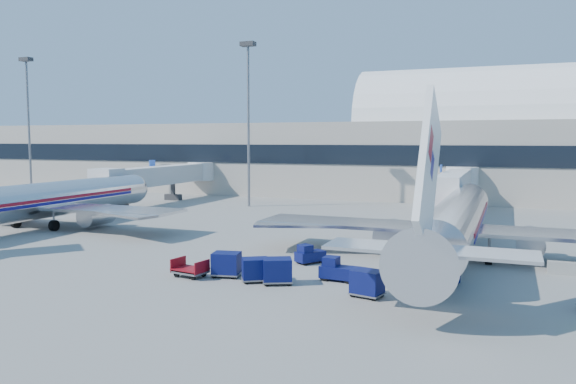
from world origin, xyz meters
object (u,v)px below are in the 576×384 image
at_px(cart_solo_near, 367,283).
at_px(tug_right, 441,274).
at_px(jetbridge_mid, 165,175).
at_px(tug_lead, 337,270).
at_px(airliner_mid, 41,200).
at_px(cart_train_a, 277,270).
at_px(cart_open_red, 191,271).
at_px(tug_left, 309,255).
at_px(cart_train_c, 227,264).
at_px(airliner_main, 455,222).
at_px(mast_far_west, 28,106).
at_px(barrier_near, 571,269).
at_px(jetbridge_near, 455,184).
at_px(mast_west, 248,100).
at_px(cart_train_b, 255,269).

bearing_deg(cart_solo_near, tug_right, 65.77).
xyz_separation_m(jetbridge_mid, tug_lead, (37.83, -36.14, -3.21)).
distance_m(airliner_mid, jetbridge_mid, 26.43).
xyz_separation_m(tug_right, cart_train_a, (-9.83, -4.07, 0.28)).
bearing_deg(cart_solo_near, airliner_mid, 174.44).
bearing_deg(cart_open_red, tug_left, 58.52).
distance_m(tug_left, cart_train_c, 7.17).
distance_m(airliner_main, mast_far_west, 75.44).
relative_size(airliner_mid, mast_far_west, 1.65).
xyz_separation_m(jetbridge_mid, tug_right, (44.32, -34.35, -3.31)).
bearing_deg(cart_train_c, airliner_mid, 146.71).
bearing_deg(tug_left, barrier_near, -46.10).
bearing_deg(mast_far_west, airliner_main, -20.01).
relative_size(jetbridge_near, cart_train_a, 11.72).
bearing_deg(tug_lead, tug_right, 18.86).
height_order(tug_right, tug_left, tug_left).
xyz_separation_m(airliner_main, airliner_mid, (-42.00, 0.00, 0.00)).
height_order(tug_right, cart_open_red, tug_right).
xyz_separation_m(mast_far_west, cart_train_c, (56.12, -37.13, -13.90)).
bearing_deg(tug_right, cart_train_c, -137.37).
height_order(mast_west, cart_train_b, mast_west).
bearing_deg(barrier_near, airliner_mid, 177.13).
distance_m(cart_train_a, cart_solo_near, 6.16).
relative_size(jetbridge_mid, barrier_near, 9.17).
relative_size(cart_train_b, cart_solo_near, 1.06).
xyz_separation_m(airliner_main, tug_left, (-10.05, -5.58, -2.26)).
distance_m(airliner_mid, mast_west, 30.57).
bearing_deg(cart_solo_near, cart_train_b, -172.68).
xyz_separation_m(airliner_mid, jetbridge_mid, (-2.40, 26.30, 1.00)).
distance_m(barrier_near, cart_train_a, 20.34).
height_order(airliner_main, cart_open_red, airliner_main).
distance_m(jetbridge_near, mast_far_west, 68.47).
xyz_separation_m(jetbridge_near, cart_solo_near, (-1.40, -39.22, -3.07)).
distance_m(barrier_near, cart_solo_near, 15.75).
height_order(tug_left, cart_train_c, cart_train_c).
bearing_deg(cart_train_c, cart_train_a, -17.83).
height_order(jetbridge_near, tug_lead, jetbridge_near).
height_order(jetbridge_mid, tug_right, jetbridge_mid).
bearing_deg(tug_left, cart_solo_near, -105.37).
bearing_deg(jetbridge_mid, cart_train_b, -49.43).
xyz_separation_m(airliner_main, cart_open_red, (-16.14, -12.58, -2.50)).
bearing_deg(mast_west, cart_train_c, -66.54).
distance_m(barrier_near, cart_open_red, 26.16).
relative_size(jetbridge_near, tug_right, 11.91).
relative_size(jetbridge_near, cart_train_b, 12.36).
xyz_separation_m(mast_west, tug_right, (29.92, -33.55, -14.18)).
distance_m(cart_train_a, cart_train_b, 1.57).
bearing_deg(airliner_main, cart_train_a, -129.27).
bearing_deg(tug_left, mast_far_west, 96.85).
height_order(mast_west, barrier_near, mast_west).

